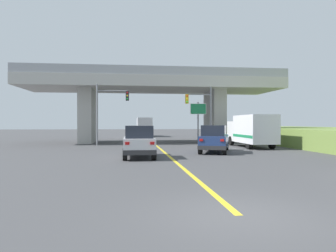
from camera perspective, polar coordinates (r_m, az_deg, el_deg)
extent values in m
plane|color=#424244|center=(36.25, -2.80, -2.93)|extent=(160.00, 160.00, 0.00)
cube|color=#B7B5AD|center=(36.45, -2.80, 7.34)|extent=(28.28, 8.39, 1.15)
cube|color=#A8A69F|center=(36.42, -14.25, 1.74)|extent=(1.42, 5.03, 5.93)
cube|color=#A8A69F|center=(37.41, 8.35, 1.72)|extent=(1.42, 5.03, 5.93)
cube|color=#9EA0A5|center=(32.60, -2.30, 9.97)|extent=(28.28, 0.20, 0.90)
cube|color=#9EA0A5|center=(40.58, -3.21, 8.10)|extent=(28.28, 0.20, 0.90)
cube|color=yellow|center=(20.46, 0.34, -5.57)|extent=(0.20, 26.04, 0.01)
cube|color=silver|center=(20.22, -5.27, -3.35)|extent=(1.88, 4.28, 0.90)
cube|color=#1E232D|center=(19.86, -5.24, -1.02)|extent=(1.65, 2.35, 0.76)
cube|color=#2D2D30|center=(18.16, -5.09, -4.77)|extent=(1.92, 0.20, 0.28)
cube|color=red|center=(18.04, -7.32, -3.12)|extent=(0.24, 0.06, 0.16)
cube|color=red|center=(18.08, -2.85, -3.11)|extent=(0.24, 0.06, 0.16)
cylinder|color=black|center=(21.83, -7.59, -4.25)|extent=(0.26, 0.72, 0.72)
cylinder|color=black|center=(21.87, -3.18, -4.24)|extent=(0.26, 0.72, 0.72)
cylinder|color=black|center=(18.66, -7.72, -5.06)|extent=(0.26, 0.72, 0.72)
cylinder|color=black|center=(18.71, -2.56, -5.04)|extent=(0.26, 0.72, 0.72)
cube|color=navy|center=(24.00, 8.33, -2.75)|extent=(3.37, 5.13, 0.90)
cube|color=#1E232D|center=(23.61, 8.27, -0.79)|extent=(2.43, 3.03, 0.76)
cube|color=#2D2D30|center=(21.70, 7.85, -3.91)|extent=(1.87, 0.83, 0.28)
cube|color=red|center=(21.66, 5.98, -2.51)|extent=(0.25, 0.14, 0.16)
cube|color=red|center=(21.54, 9.70, -2.53)|extent=(0.25, 0.14, 0.16)
cylinder|color=black|center=(25.94, 6.80, -3.50)|extent=(0.49, 0.77, 0.72)
cylinder|color=black|center=(25.82, 10.50, -3.52)|extent=(0.49, 0.77, 0.72)
cylinder|color=black|center=(22.29, 5.81, -4.15)|extent=(0.49, 0.77, 0.72)
cylinder|color=black|center=(22.15, 10.12, -4.19)|extent=(0.49, 0.77, 0.72)
cube|color=silver|center=(32.01, 12.98, -0.89)|extent=(2.20, 2.00, 1.90)
cube|color=silver|center=(28.77, 15.32, -0.52)|extent=(2.31, 4.93, 2.43)
cube|color=#197F4C|center=(28.78, 15.31, -1.73)|extent=(2.33, 4.83, 0.24)
cylinder|color=black|center=(31.72, 11.27, -2.61)|extent=(0.30, 0.90, 0.90)
cylinder|color=black|center=(32.40, 14.64, -2.56)|extent=(0.30, 0.90, 0.90)
cylinder|color=black|center=(27.30, 14.34, -3.12)|extent=(0.30, 0.90, 0.90)
cylinder|color=black|center=(28.08, 18.15, -3.03)|extent=(0.30, 0.90, 0.90)
cylinder|color=slate|center=(33.09, 7.68, 1.93)|extent=(0.18, 0.18, 5.99)
cylinder|color=slate|center=(32.92, 5.57, 5.67)|extent=(2.51, 0.12, 0.12)
cube|color=gold|center=(32.64, 3.41, 4.87)|extent=(0.32, 0.26, 0.96)
sphere|color=red|center=(32.51, 3.46, 5.42)|extent=(0.16, 0.16, 0.16)
sphere|color=gold|center=(32.49, 3.46, 4.89)|extent=(0.16, 0.16, 0.16)
sphere|color=green|center=(32.47, 3.46, 4.36)|extent=(0.16, 0.16, 0.16)
cylinder|color=slate|center=(31.78, -12.62, 1.98)|extent=(0.18, 0.18, 5.99)
cylinder|color=slate|center=(31.82, -9.97, 6.25)|extent=(2.94, 0.12, 0.12)
cube|color=#232326|center=(31.72, -7.31, 5.39)|extent=(0.32, 0.26, 0.96)
sphere|color=red|center=(31.60, -7.31, 5.96)|extent=(0.16, 0.16, 0.16)
sphere|color=gold|center=(31.57, -7.31, 5.42)|extent=(0.16, 0.16, 0.16)
sphere|color=green|center=(31.55, -7.31, 4.88)|extent=(0.16, 0.16, 0.16)
cylinder|color=#56595E|center=(33.50, 5.42, 0.55)|extent=(0.14, 0.14, 4.40)
cube|color=#197242|center=(33.47, 5.44, 3.08)|extent=(1.61, 0.08, 1.04)
cube|color=white|center=(33.47, 5.44, 3.08)|extent=(1.69, 0.04, 1.12)
cube|color=navy|center=(55.18, -4.44, -0.30)|extent=(2.20, 2.00, 1.90)
cube|color=silver|center=(51.57, -4.27, 0.03)|extent=(2.31, 5.23, 2.60)
cube|color=#195999|center=(51.58, -4.27, -0.69)|extent=(2.33, 5.12, 0.24)
cylinder|color=black|center=(55.17, -5.47, -1.29)|extent=(0.30, 0.90, 0.90)
cylinder|color=black|center=(55.25, -3.40, -1.28)|extent=(0.30, 0.90, 0.90)
cylinder|color=black|center=(50.25, -5.34, -1.46)|extent=(0.30, 0.90, 0.90)
cylinder|color=black|center=(50.34, -3.07, -1.46)|extent=(0.30, 0.90, 0.90)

